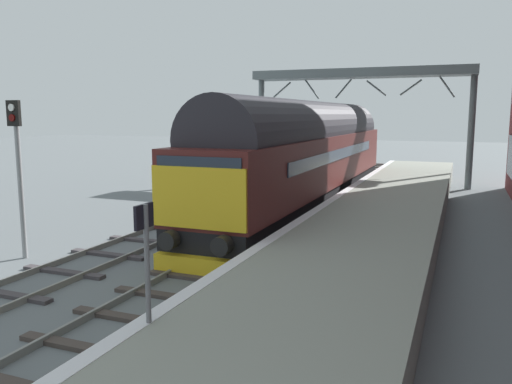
# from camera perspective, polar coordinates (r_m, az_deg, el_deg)

# --- Properties ---
(ground_plane) EXTENTS (140.00, 140.00, 0.00)m
(ground_plane) POSITION_cam_1_polar(r_m,az_deg,el_deg) (15.61, -2.00, -6.67)
(ground_plane) COLOR slate
(ground_plane) RESTS_ON ground
(track_main) EXTENTS (2.50, 60.00, 0.15)m
(track_main) POSITION_cam_1_polar(r_m,az_deg,el_deg) (15.59, -2.00, -6.47)
(track_main) COLOR slate
(track_main) RESTS_ON ground
(track_adjacent_west) EXTENTS (2.50, 60.00, 0.15)m
(track_adjacent_west) POSITION_cam_1_polar(r_m,az_deg,el_deg) (17.19, -12.35, -5.24)
(track_adjacent_west) COLOR gray
(track_adjacent_west) RESTS_ON ground
(station_platform) EXTENTS (4.00, 44.00, 1.01)m
(station_platform) POSITION_cam_1_polar(r_m,az_deg,el_deg) (14.45, 11.24, -6.03)
(station_platform) COLOR gray
(station_platform) RESTS_ON ground
(diesel_locomotive) EXTENTS (2.74, 20.34, 4.68)m
(diesel_locomotive) POSITION_cam_1_polar(r_m,az_deg,el_deg) (22.18, 5.84, 4.37)
(diesel_locomotive) COLOR black
(diesel_locomotive) RESTS_ON ground
(signal_post_near) EXTENTS (0.44, 0.22, 4.49)m
(signal_post_near) POSITION_cam_1_polar(r_m,az_deg,el_deg) (15.93, -24.84, 3.08)
(signal_post_near) COLOR gray
(signal_post_near) RESTS_ON ground
(platform_number_sign) EXTENTS (0.10, 0.44, 1.80)m
(platform_number_sign) POSITION_cam_1_polar(r_m,az_deg,el_deg) (7.78, -12.11, -5.69)
(platform_number_sign) COLOR slate
(platform_number_sign) RESTS_ON station_platform
(overhead_footbridge) EXTENTS (12.66, 2.00, 6.70)m
(overhead_footbridge) POSITION_cam_1_polar(r_m,az_deg,el_deg) (31.12, 11.44, 12.05)
(overhead_footbridge) COLOR slate
(overhead_footbridge) RESTS_ON ground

